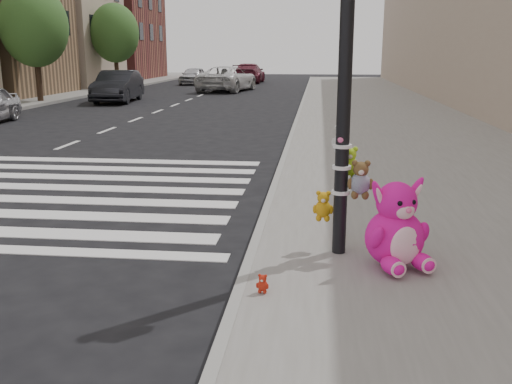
% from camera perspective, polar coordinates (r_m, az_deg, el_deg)
% --- Properties ---
extents(ground, '(120.00, 120.00, 0.00)m').
position_cam_1_polar(ground, '(5.89, -17.97, -12.02)').
color(ground, black).
rests_on(ground, ground).
extents(sidewalk_near, '(7.00, 80.00, 0.14)m').
position_cam_1_polar(sidewalk_near, '(15.24, 16.32, 4.15)').
color(sidewalk_near, slate).
rests_on(sidewalk_near, ground).
extents(curb_edge, '(0.12, 80.00, 0.15)m').
position_cam_1_polar(curb_edge, '(15.02, 3.23, 4.56)').
color(curb_edge, gray).
rests_on(curb_edge, ground).
extents(bld_far_d, '(6.00, 8.00, 10.00)m').
position_cam_1_polar(bld_far_d, '(43.68, -18.67, 16.50)').
color(bld_far_d, tan).
rests_on(bld_far_d, ground).
extents(bld_far_e, '(6.00, 10.00, 9.00)m').
position_cam_1_polar(bld_far_e, '(53.87, -13.63, 15.67)').
color(bld_far_e, brown).
rests_on(bld_far_e, ground).
extents(signal_pole, '(0.70, 0.49, 4.00)m').
position_cam_1_polar(signal_pole, '(6.66, 8.95, 7.27)').
color(signal_pole, black).
rests_on(signal_pole, sidewalk_near).
extents(tree_far_b, '(3.20, 3.20, 5.44)m').
position_cam_1_polar(tree_far_b, '(30.04, -21.32, 15.19)').
color(tree_far_b, '#382619').
rests_on(tree_far_b, sidewalk_far).
extents(tree_far_c, '(3.20, 3.20, 5.44)m').
position_cam_1_polar(tree_far_c, '(40.16, -13.96, 15.16)').
color(tree_far_c, '#382619').
rests_on(tree_far_c, sidewalk_far).
extents(pink_bunny, '(0.88, 0.94, 1.04)m').
position_cam_1_polar(pink_bunny, '(6.55, 13.87, -3.78)').
color(pink_bunny, '#EC1399').
rests_on(pink_bunny, sidewalk_near).
extents(red_teddy, '(0.15, 0.11, 0.20)m').
position_cam_1_polar(red_teddy, '(5.79, 0.67, -9.14)').
color(red_teddy, red).
rests_on(red_teddy, sidewalk_near).
extents(car_dark_far, '(2.09, 4.88, 1.57)m').
position_cam_1_polar(car_dark_far, '(29.91, -13.65, 10.23)').
color(car_dark_far, black).
rests_on(car_dark_far, ground).
extents(car_white_near, '(3.51, 6.01, 1.57)m').
position_cam_1_polar(car_white_near, '(37.08, -2.88, 11.24)').
color(car_white_near, silver).
rests_on(car_white_near, ground).
extents(car_maroon_near, '(2.23, 5.34, 1.54)m').
position_cam_1_polar(car_maroon_near, '(46.73, -0.71, 11.79)').
color(car_maroon_near, maroon).
rests_on(car_maroon_near, ground).
extents(car_silver_deep, '(1.73, 3.94, 1.32)m').
position_cam_1_polar(car_silver_deep, '(44.91, -6.28, 11.48)').
color(car_silver_deep, silver).
rests_on(car_silver_deep, ground).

